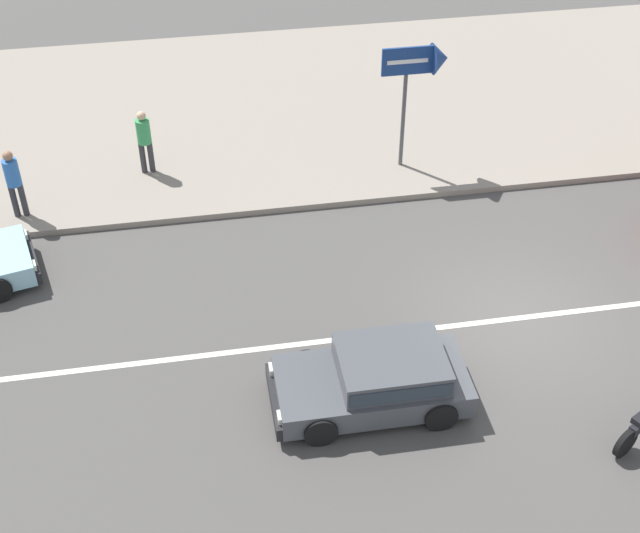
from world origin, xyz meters
name	(u,v)px	position (x,y,z in m)	size (l,w,h in m)	color
ground_plane	(518,318)	(0.00, 0.00, 0.00)	(160.00, 160.00, 0.00)	#4C4947
lane_centre_stripe	(518,318)	(0.00, 0.00, 0.00)	(50.40, 0.14, 0.01)	silver
kerb_strip	(404,97)	(0.00, 9.50, 0.07)	(68.00, 10.00, 0.15)	gray
hatchback_dark_grey_1	(378,377)	(-3.30, -1.70, 0.59)	(3.55, 1.84, 1.10)	#47494F
arrow_signboard	(431,65)	(-0.43, 5.86, 2.82)	(1.57, 0.74, 3.18)	#4C4C51
pedestrian_near_clock	(13,179)	(-10.15, 5.22, 1.15)	(0.34, 0.34, 1.71)	#333338
pedestrian_by_shop	(144,137)	(-7.22, 6.62, 1.12)	(0.34, 0.34, 1.66)	#333338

